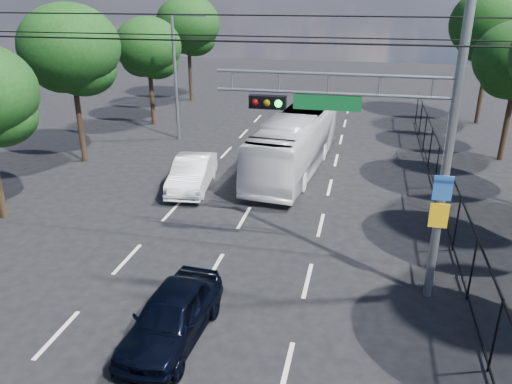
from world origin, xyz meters
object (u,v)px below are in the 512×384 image
(white_bus, at_px, (295,143))
(white_van, at_px, (192,173))
(signal_mast, at_px, (404,116))
(navy_hatchback, at_px, (172,316))

(white_bus, xyz_separation_m, white_van, (-4.07, -3.40, -0.68))
(signal_mast, height_order, navy_hatchback, signal_mast)
(signal_mast, bearing_deg, white_van, 141.72)
(white_bus, bearing_deg, navy_hatchback, -89.05)
(white_van, bearing_deg, signal_mast, -45.36)
(white_bus, distance_m, white_van, 5.34)
(signal_mast, relative_size, white_bus, 0.95)
(signal_mast, distance_m, white_bus, 11.46)
(signal_mast, bearing_deg, navy_hatchback, -146.60)
(white_bus, bearing_deg, signal_mast, -61.48)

